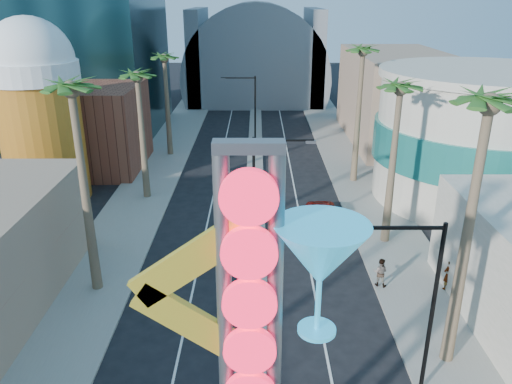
% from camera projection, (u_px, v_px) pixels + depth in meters
% --- Properties ---
extents(sidewalk_west, '(5.00, 100.00, 0.15)m').
position_uv_depth(sidewalk_west, '(153.00, 177.00, 46.49)').
color(sidewalk_west, gray).
rests_on(sidewalk_west, ground).
extents(sidewalk_east, '(5.00, 100.00, 0.15)m').
position_uv_depth(sidewalk_east, '(357.00, 177.00, 46.45)').
color(sidewalk_east, gray).
rests_on(sidewalk_east, ground).
extents(median, '(1.60, 84.00, 0.15)m').
position_uv_depth(median, '(255.00, 166.00, 49.26)').
color(median, gray).
rests_on(median, ground).
extents(brick_filler_west, '(10.00, 10.00, 8.00)m').
position_uv_depth(brick_filler_west, '(88.00, 128.00, 47.85)').
color(brick_filler_west, brown).
rests_on(brick_filler_west, ground).
extents(filler_east, '(10.00, 20.00, 10.00)m').
position_uv_depth(filler_east, '(396.00, 97.00, 56.72)').
color(filler_east, tan).
rests_on(filler_east, ground).
extents(beer_mug, '(7.00, 7.00, 14.50)m').
position_uv_depth(beer_mug, '(37.00, 105.00, 38.99)').
color(beer_mug, '#BC7B19').
rests_on(beer_mug, ground).
extents(turquoise_building, '(16.60, 16.60, 10.60)m').
position_uv_depth(turquoise_building, '(479.00, 137.00, 39.88)').
color(turquoise_building, '#B7B29B').
rests_on(turquoise_building, ground).
extents(canopy, '(22.00, 16.00, 22.00)m').
position_uv_depth(canopy, '(256.00, 73.00, 79.32)').
color(canopy, slate).
rests_on(canopy, ground).
extents(neon_sign, '(6.53, 2.60, 12.55)m').
position_uv_depth(neon_sign, '(279.00, 321.00, 14.02)').
color(neon_sign, gray).
rests_on(neon_sign, ground).
extents(streetlight_0, '(3.79, 0.25, 8.00)m').
position_uv_depth(streetlight_0, '(263.00, 186.00, 30.75)').
color(streetlight_0, black).
rests_on(streetlight_0, ground).
extents(streetlight_1, '(3.79, 0.25, 8.00)m').
position_uv_depth(streetlight_1, '(250.00, 106.00, 53.07)').
color(streetlight_1, black).
rests_on(streetlight_1, ground).
extents(streetlight_2, '(3.45, 0.25, 8.00)m').
position_uv_depth(streetlight_2, '(423.00, 296.00, 19.60)').
color(streetlight_2, black).
rests_on(streetlight_2, ground).
extents(palm_1, '(2.40, 2.40, 12.70)m').
position_uv_depth(palm_1, '(73.00, 103.00, 24.86)').
color(palm_1, brown).
rests_on(palm_1, ground).
extents(palm_2, '(2.40, 2.40, 11.20)m').
position_uv_depth(palm_2, '(138.00, 84.00, 38.38)').
color(palm_2, brown).
rests_on(palm_2, ground).
extents(palm_3, '(2.40, 2.40, 11.20)m').
position_uv_depth(palm_3, '(165.00, 64.00, 49.54)').
color(palm_3, brown).
rests_on(palm_3, ground).
extents(palm_5, '(2.40, 2.40, 13.20)m').
position_uv_depth(palm_5, '(487.00, 123.00, 19.09)').
color(palm_5, brown).
rests_on(palm_5, ground).
extents(palm_6, '(2.40, 2.40, 11.70)m').
position_uv_depth(palm_6, '(400.00, 98.00, 30.74)').
color(palm_6, brown).
rests_on(palm_6, ground).
extents(palm_7, '(2.40, 2.40, 12.70)m').
position_uv_depth(palm_7, '(362.00, 60.00, 41.57)').
color(palm_7, brown).
rests_on(palm_7, ground).
extents(red_pickup, '(2.38, 4.85, 1.33)m').
position_uv_depth(red_pickup, '(324.00, 216.00, 36.80)').
color(red_pickup, maroon).
rests_on(red_pickup, ground).
extents(pedestrian_a, '(0.78, 0.64, 1.85)m').
position_uv_depth(pedestrian_a, '(448.00, 275.00, 28.27)').
color(pedestrian_a, gray).
rests_on(pedestrian_a, sidewalk_east).
extents(pedestrian_b, '(1.02, 0.92, 1.73)m').
position_uv_depth(pedestrian_b, '(380.00, 272.00, 28.66)').
color(pedestrian_b, gray).
rests_on(pedestrian_b, sidewalk_east).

